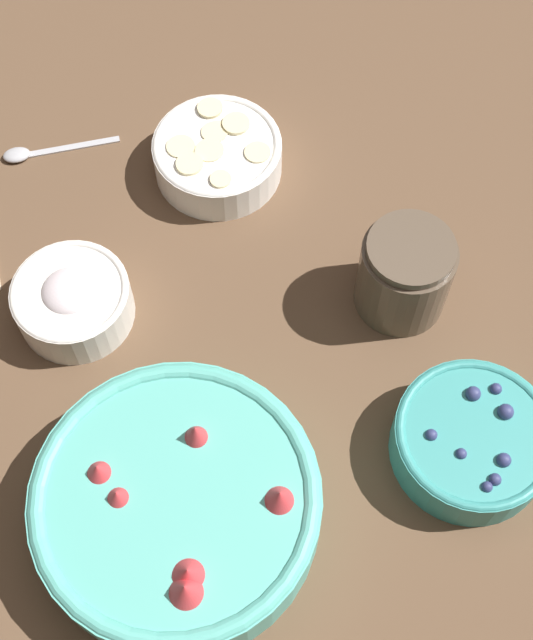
% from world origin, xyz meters
% --- Properties ---
extents(ground_plane, '(4.00, 4.00, 0.00)m').
position_xyz_m(ground_plane, '(0.00, 0.00, 0.00)').
color(ground_plane, brown).
extents(bowl_strawberries, '(0.27, 0.27, 0.09)m').
position_xyz_m(bowl_strawberries, '(-0.15, 0.10, 0.04)').
color(bowl_strawberries, '#56B7A8').
rests_on(bowl_strawberries, ground_plane).
extents(bowl_blueberries, '(0.15, 0.15, 0.06)m').
position_xyz_m(bowl_blueberries, '(-0.23, -0.17, 0.03)').
color(bowl_blueberries, teal).
rests_on(bowl_blueberries, ground_plane).
extents(bowl_bananas, '(0.15, 0.15, 0.05)m').
position_xyz_m(bowl_bananas, '(0.19, -0.12, 0.03)').
color(bowl_bananas, white).
rests_on(bowl_bananas, ground_plane).
extents(bowl_cream, '(0.12, 0.12, 0.06)m').
position_xyz_m(bowl_cream, '(0.10, 0.10, 0.03)').
color(bowl_cream, white).
rests_on(bowl_cream, ground_plane).
extents(jar_chocolate, '(0.10, 0.10, 0.10)m').
position_xyz_m(jar_chocolate, '(-0.06, -0.21, 0.05)').
color(jar_chocolate, brown).
rests_on(jar_chocolate, ground_plane).
extents(spoon, '(0.05, 0.14, 0.01)m').
position_xyz_m(spoon, '(0.32, 0.05, 0.00)').
color(spoon, '#B2B2B7').
rests_on(spoon, ground_plane).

